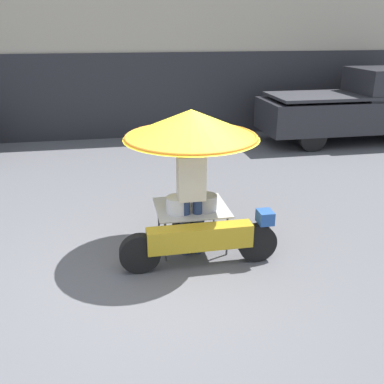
{
  "coord_description": "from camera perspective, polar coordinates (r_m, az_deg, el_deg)",
  "views": [
    {
      "loc": [
        -0.54,
        -4.88,
        3.08
      ],
      "look_at": [
        0.53,
        0.7,
        0.87
      ],
      "focal_mm": 40.0,
      "sensor_mm": 36.0,
      "label": 1
    }
  ],
  "objects": [
    {
      "name": "vendor_motorcycle_cart",
      "position": [
        5.86,
        0.06,
        6.59
      ],
      "size": [
        2.17,
        1.88,
        2.04
      ],
      "color": "black",
      "rests_on": "ground"
    },
    {
      "name": "pickup_truck",
      "position": [
        13.1,
        21.46,
        10.46
      ],
      "size": [
        5.3,
        1.79,
        2.02
      ],
      "color": "black",
      "rests_on": "ground"
    },
    {
      "name": "shopfront_building",
      "position": [
        13.64,
        -9.04,
        17.29
      ],
      "size": [
        28.0,
        2.06,
        4.44
      ],
      "color": "#B2A893",
      "rests_on": "ground"
    },
    {
      "name": "vendor_person",
      "position": [
        5.89,
        -0.09,
        0.09
      ],
      "size": [
        0.38,
        0.23,
        1.7
      ],
      "color": "navy",
      "rests_on": "ground"
    },
    {
      "name": "ground_plane",
      "position": [
        5.79,
        -3.95,
        -10.93
      ],
      "size": [
        36.0,
        36.0,
        0.0
      ],
      "primitive_type": "plane",
      "color": "#56565B"
    }
  ]
}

